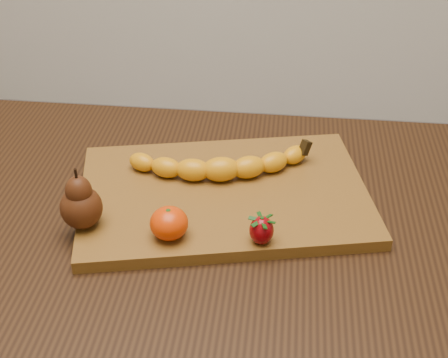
# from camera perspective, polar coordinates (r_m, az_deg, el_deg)

# --- Properties ---
(table) EXTENTS (1.00, 0.70, 0.76)m
(table) POSITION_cam_1_polar(r_m,az_deg,el_deg) (1.02, -3.21, -8.08)
(table) COLOR black
(table) RESTS_ON ground
(cutting_board) EXTENTS (0.50, 0.39, 0.02)m
(cutting_board) POSITION_cam_1_polar(r_m,az_deg,el_deg) (0.99, 0.00, -1.43)
(cutting_board) COLOR brown
(cutting_board) RESTS_ON table
(banana) EXTENTS (0.26, 0.12, 0.04)m
(banana) POSITION_cam_1_polar(r_m,az_deg,el_deg) (1.00, -0.28, 0.90)
(banana) COLOR orange
(banana) RESTS_ON cutting_board
(pear) EXTENTS (0.06, 0.06, 0.10)m
(pear) POSITION_cam_1_polar(r_m,az_deg,el_deg) (0.91, -13.05, -1.69)
(pear) COLOR #411D0A
(pear) RESTS_ON cutting_board
(mandarin) EXTENTS (0.07, 0.07, 0.05)m
(mandarin) POSITION_cam_1_polar(r_m,az_deg,el_deg) (0.88, -5.05, -4.05)
(mandarin) COLOR #D53502
(mandarin) RESTS_ON cutting_board
(strawberry) EXTENTS (0.04, 0.04, 0.04)m
(strawberry) POSITION_cam_1_polar(r_m,az_deg,el_deg) (0.87, 3.45, -4.62)
(strawberry) COLOR #7F0309
(strawberry) RESTS_ON cutting_board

